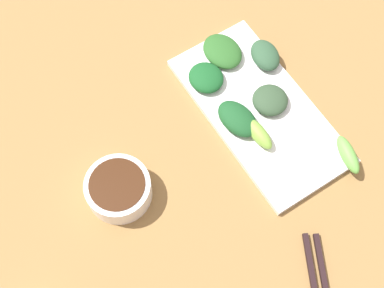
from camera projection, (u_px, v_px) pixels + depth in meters
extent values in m
cube|color=olive|center=(200.00, 150.00, 0.89)|extent=(2.10, 2.10, 0.02)
cylinder|color=white|center=(118.00, 188.00, 0.83)|extent=(0.10, 0.10, 0.04)
cylinder|color=#3B1E0D|center=(117.00, 186.00, 0.82)|extent=(0.08, 0.08, 0.03)
cube|color=white|center=(260.00, 112.00, 0.90)|extent=(0.16, 0.32, 0.01)
ellipsoid|color=#2C4F34|center=(265.00, 55.00, 0.92)|extent=(0.06, 0.07, 0.02)
ellipsoid|color=#194C24|center=(237.00, 118.00, 0.87)|extent=(0.06, 0.08, 0.03)
ellipsoid|color=#79A93D|center=(258.00, 133.00, 0.86)|extent=(0.03, 0.07, 0.02)
ellipsoid|color=#2F482E|center=(270.00, 100.00, 0.89)|extent=(0.07, 0.07, 0.02)
ellipsoid|color=#175123|center=(206.00, 78.00, 0.91)|extent=(0.06, 0.07, 0.02)
ellipsoid|color=#285B23|center=(222.00, 51.00, 0.93)|extent=(0.07, 0.08, 0.02)
ellipsoid|color=#62A744|center=(348.00, 155.00, 0.85)|extent=(0.04, 0.07, 0.02)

